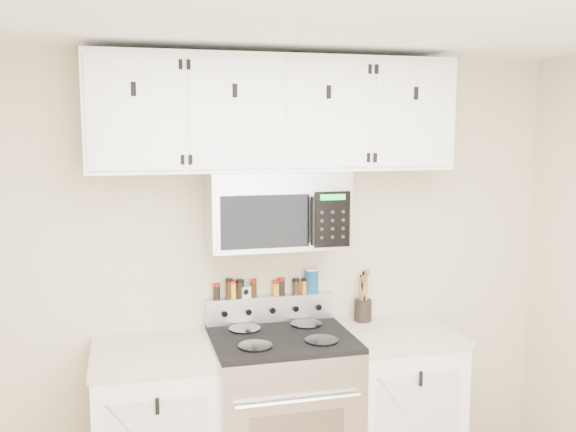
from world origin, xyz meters
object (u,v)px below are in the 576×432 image
Objects in this scene: microwave at (276,209)px; salt_canister at (312,281)px; utensil_crock at (363,308)px; range at (282,415)px.

microwave is 0.54m from salt_canister.
utensil_crock is at bearing -9.21° from salt_canister.
salt_canister is (0.25, 0.28, 0.69)m from range.
range is 1.45× the size of microwave.
range is 7.34× the size of salt_canister.
utensil_crock is (0.56, 0.23, 0.51)m from range.
range is 0.79m from salt_canister.
salt_canister reaches higher than range.
range is 3.59× the size of utensil_crock.
microwave reaches higher than range.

